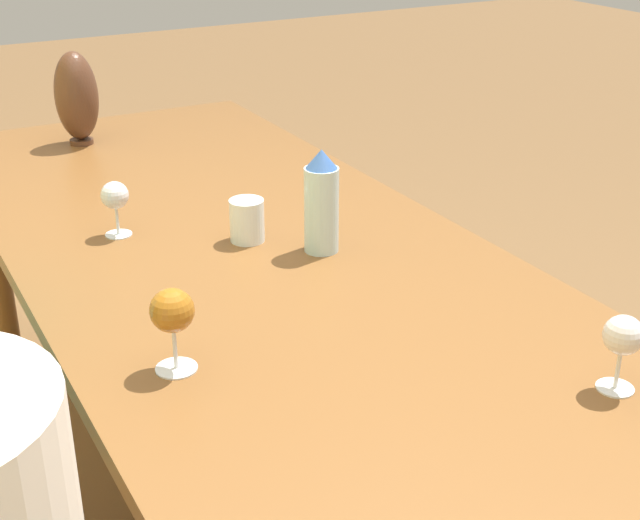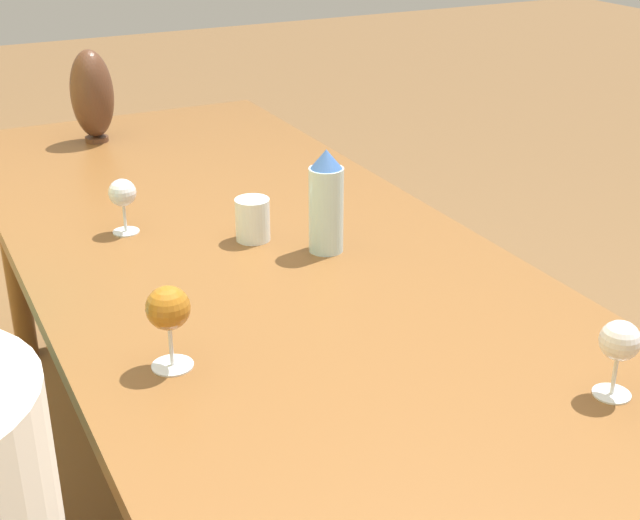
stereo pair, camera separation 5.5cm
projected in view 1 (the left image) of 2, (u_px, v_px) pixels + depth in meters
dining_table at (310, 327)px, 1.74m from camera, size 2.96×0.96×0.75m
water_bottle at (321, 202)px, 1.89m from camera, size 0.07×0.07×0.23m
water_tumbler at (247, 220)px, 1.96m from camera, size 0.08×0.08×0.10m
vase at (77, 97)px, 2.59m from camera, size 0.13×0.13×0.27m
wine_glass_0 at (115, 197)px, 1.97m from camera, size 0.06×0.06×0.13m
wine_glass_1 at (623, 338)px, 1.39m from camera, size 0.06×0.06×0.13m
wine_glass_2 at (172, 313)px, 1.44m from camera, size 0.07×0.07×0.15m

